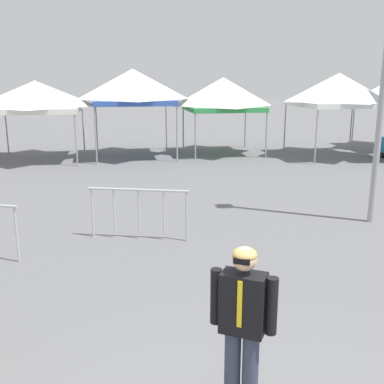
# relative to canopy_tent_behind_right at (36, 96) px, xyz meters

# --- Properties ---
(canopy_tent_behind_right) EXTENTS (3.46, 3.46, 3.14)m
(canopy_tent_behind_right) POSITION_rel_canopy_tent_behind_right_xyz_m (0.00, 0.00, 0.00)
(canopy_tent_behind_right) COLOR #9E9EA3
(canopy_tent_behind_right) RESTS_ON ground
(canopy_tent_center) EXTENTS (3.49, 3.49, 3.61)m
(canopy_tent_center) POSITION_rel_canopy_tent_behind_right_xyz_m (3.82, 0.32, 0.35)
(canopy_tent_center) COLOR #9E9EA3
(canopy_tent_center) RESTS_ON ground
(canopy_tent_far_left) EXTENTS (3.30, 3.30, 3.26)m
(canopy_tent_far_left) POSITION_rel_canopy_tent_behind_right_xyz_m (7.65, 0.67, 0.03)
(canopy_tent_far_left) COLOR #9E9EA3
(canopy_tent_far_left) RESTS_ON ground
(canopy_tent_far_right) EXTENTS (3.55, 3.55, 3.44)m
(canopy_tent_far_right) POSITION_rel_canopy_tent_behind_right_xyz_m (12.21, -0.67, 0.23)
(canopy_tent_far_right) COLOR #9E9EA3
(canopy_tent_far_right) RESTS_ON ground
(person_foreground) EXTENTS (0.58, 0.41, 1.78)m
(person_foreground) POSITION_rel_canopy_tent_behind_right_xyz_m (4.79, -15.28, -1.50)
(person_foreground) COLOR #33384C
(person_foreground) RESTS_ON ground
(crowd_barrier_by_lift) EXTENTS (2.04, 0.58, 1.08)m
(crowd_barrier_by_lift) POSITION_rel_canopy_tent_behind_right_xyz_m (3.86, -9.98, -1.78)
(crowd_barrier_by_lift) COLOR #B7BABF
(crowd_barrier_by_lift) RESTS_ON ground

